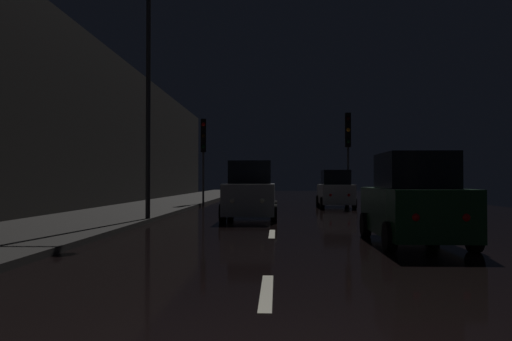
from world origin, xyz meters
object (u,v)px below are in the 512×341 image
Objects in this scene: car_parked_right_far at (335,190)px; car_parked_right_near at (413,202)px; traffic_light_far_left at (203,143)px; streetlamp_overhead at (160,67)px; traffic_light_far_right at (348,138)px; car_approaching_headlights at (250,193)px.

car_parked_right_near reaches higher than car_parked_right_far.
traffic_light_far_left is 11.83m from streetlamp_overhead.
car_approaching_headlights is (-4.92, -9.32, -2.80)m from traffic_light_far_right.
streetlamp_overhead is (-7.92, -11.13, 1.55)m from traffic_light_far_right.
streetlamp_overhead is 1.99× the size of car_parked_right_near.
car_parked_right_near is (-0.80, -16.52, -2.84)m from traffic_light_far_right.
traffic_light_far_right is 1.21× the size of car_approaching_headlights.
streetlamp_overhead is 9.95m from car_parked_right_near.
streetlamp_overhead is (0.22, -11.70, 1.74)m from traffic_light_far_left.
traffic_light_far_right reaches higher than traffic_light_far_left.
car_parked_right_far is 15.72m from car_parked_right_near.
car_parked_right_far is at bearing 0.00° from car_parked_right_near.
traffic_light_far_right is at bearing -45.04° from car_parked_right_far.
traffic_light_far_left is at bearing -91.93° from traffic_light_far_right.
car_approaching_headlights is 9.47m from car_parked_right_far.
streetlamp_overhead reaches higher than traffic_light_far_left.
car_approaching_headlights is at bearing 31.12° from streetlamp_overhead.
traffic_light_far_right is at bearing 152.17° from car_approaching_headlights.
car_parked_right_near is at bearing -180.00° from car_parked_right_far.
traffic_light_far_left is 10.72m from car_approaching_headlights.
streetlamp_overhead reaches higher than traffic_light_far_right.
streetlamp_overhead is at bearing -33.34° from traffic_light_far_right.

